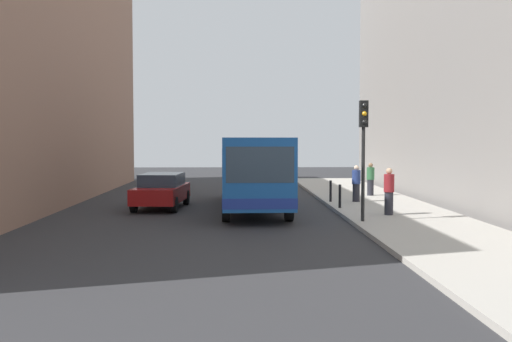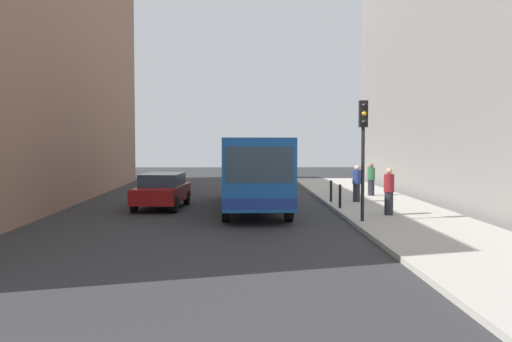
# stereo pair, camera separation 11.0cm
# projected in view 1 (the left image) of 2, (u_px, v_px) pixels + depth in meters

# --- Properties ---
(ground_plane) EXTENTS (80.00, 80.00, 0.00)m
(ground_plane) POSITION_uv_depth(u_px,v_px,m) (257.00, 217.00, 22.80)
(ground_plane) COLOR #2D2D30
(sidewalk) EXTENTS (4.40, 40.00, 0.15)m
(sidewalk) POSITION_uv_depth(u_px,v_px,m) (398.00, 214.00, 22.97)
(sidewalk) COLOR #ADA89E
(sidewalk) RESTS_ON ground
(building_right) EXTENTS (7.00, 32.00, 16.00)m
(building_right) POSITION_uv_depth(u_px,v_px,m) (512.00, 25.00, 26.73)
(building_right) COLOR gray
(building_right) RESTS_ON ground
(bus) EXTENTS (2.74, 11.07, 3.00)m
(bus) POSITION_uv_depth(u_px,v_px,m) (252.00, 168.00, 25.44)
(bus) COLOR #19519E
(bus) RESTS_ON ground
(car_beside_bus) EXTENTS (2.12, 4.52, 1.48)m
(car_beside_bus) POSITION_uv_depth(u_px,v_px,m) (162.00, 190.00, 25.60)
(car_beside_bus) COLOR maroon
(car_beside_bus) RESTS_ON ground
(traffic_light) EXTENTS (0.28, 0.33, 4.10)m
(traffic_light) POSITION_uv_depth(u_px,v_px,m) (363.00, 137.00, 20.36)
(traffic_light) COLOR black
(traffic_light) RESTS_ON sidewalk
(bollard_near) EXTENTS (0.11, 0.11, 0.95)m
(bollard_near) POSITION_uv_depth(u_px,v_px,m) (340.00, 196.00, 24.46)
(bollard_near) COLOR black
(bollard_near) RESTS_ON sidewalk
(bollard_mid) EXTENTS (0.11, 0.11, 0.95)m
(bollard_mid) POSITION_uv_depth(u_px,v_px,m) (331.00, 191.00, 26.88)
(bollard_mid) COLOR black
(bollard_mid) RESTS_ON sidewalk
(pedestrian_near_signal) EXTENTS (0.38, 0.38, 1.74)m
(pedestrian_near_signal) POSITION_uv_depth(u_px,v_px,m) (389.00, 191.00, 22.17)
(pedestrian_near_signal) COLOR #26262D
(pedestrian_near_signal) RESTS_ON sidewalk
(pedestrian_mid_sidewalk) EXTENTS (0.38, 0.38, 1.63)m
(pedestrian_mid_sidewalk) POSITION_uv_depth(u_px,v_px,m) (356.00, 184.00, 26.86)
(pedestrian_mid_sidewalk) COLOR #26262D
(pedestrian_mid_sidewalk) RESTS_ON sidewalk
(pedestrian_far_sidewalk) EXTENTS (0.38, 0.38, 1.61)m
(pedestrian_far_sidewalk) POSITION_uv_depth(u_px,v_px,m) (370.00, 179.00, 29.80)
(pedestrian_far_sidewalk) COLOR #26262D
(pedestrian_far_sidewalk) RESTS_ON sidewalk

